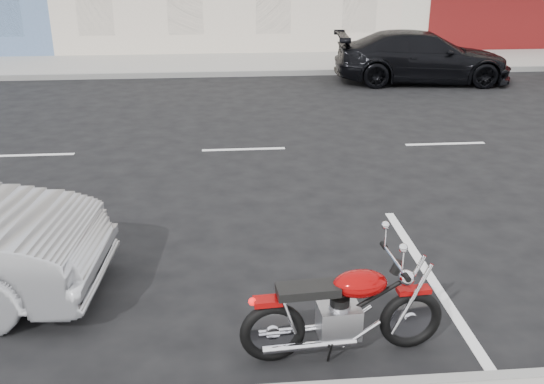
# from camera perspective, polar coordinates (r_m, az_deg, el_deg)

# --- Properties ---
(ground) EXTENTS (120.00, 120.00, 0.00)m
(ground) POSITION_cam_1_polar(r_m,az_deg,el_deg) (11.96, 6.95, 4.26)
(ground) COLOR black
(ground) RESTS_ON ground
(sidewalk_far) EXTENTS (80.00, 3.40, 0.15)m
(sidewalk_far) POSITION_cam_1_polar(r_m,az_deg,el_deg) (20.31, -12.46, 11.58)
(sidewalk_far) COLOR gray
(sidewalk_far) RESTS_ON ground
(curb_far) EXTENTS (80.00, 0.12, 0.16)m
(curb_far) POSITION_cam_1_polar(r_m,az_deg,el_deg) (18.66, -13.07, 10.62)
(curb_far) COLOR gray
(curb_far) RESTS_ON ground
(motorcycle) EXTENTS (1.98, 0.65, 0.99)m
(motorcycle) POSITION_cam_1_polar(r_m,az_deg,el_deg) (6.05, 13.26, -10.46)
(motorcycle) COLOR black
(motorcycle) RESTS_ON ground
(car_far) EXTENTS (5.10, 2.47, 1.43)m
(car_far) POSITION_cam_1_polar(r_m,az_deg,el_deg) (18.07, 13.94, 12.24)
(car_far) COLOR black
(car_far) RESTS_ON ground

